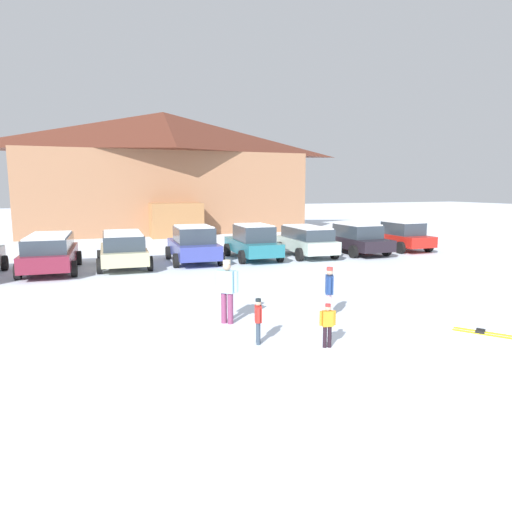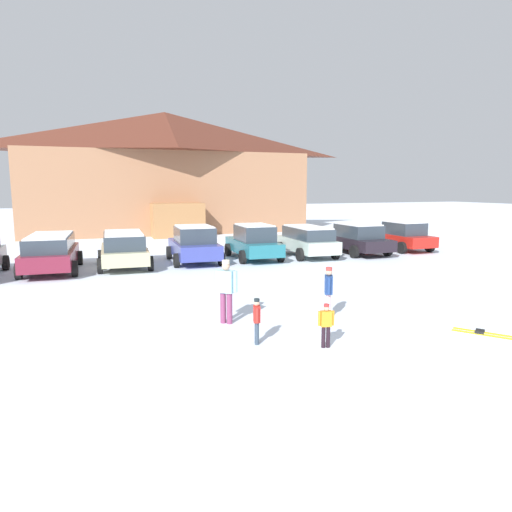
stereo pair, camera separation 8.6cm
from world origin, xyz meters
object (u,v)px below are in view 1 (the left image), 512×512
parked_beige_suv (123,248)px  skier_child_in_orange_jacket (328,323)px  parked_red_sedan (401,235)px  skier_child_in_red_jacket (258,318)px  parked_maroon_van (50,252)px  skier_adult_in_blue_parka (227,288)px  parked_teal_hatchback (253,242)px  parked_silver_wagon (306,240)px  parked_black_sedan (356,238)px  skier_teen_in_navy_coat (329,290)px  ski_lodge (165,172)px  parked_blue_hatchback (193,244)px  pair_of_skis (482,332)px

parked_beige_suv → skier_child_in_orange_jacket: (3.03, -12.24, -0.29)m
parked_red_sedan → skier_child_in_red_jacket: parked_red_sedan is taller
parked_maroon_van → skier_adult_in_blue_parka: bearing=-65.1°
parked_teal_hatchback → parked_red_sedan: parked_teal_hatchback is taller
parked_silver_wagon → parked_beige_suv: bearing=178.7°
parked_black_sedan → skier_teen_in_navy_coat: 12.68m
parked_beige_suv → skier_child_in_red_jacket: size_ratio=4.18×
ski_lodge → parked_red_sedan: 19.27m
skier_teen_in_navy_coat → skier_adult_in_blue_parka: size_ratio=0.84×
parked_black_sedan → skier_adult_in_blue_parka: size_ratio=2.79×
parked_blue_hatchback → skier_child_in_red_jacket: parked_blue_hatchback is taller
skier_child_in_orange_jacket → skier_adult_in_blue_parka: bearing=120.0°
parked_blue_hatchback → parked_red_sedan: (11.91, -0.20, -0.05)m
skier_adult_in_blue_parka → skier_child_in_orange_jacket: 2.97m
parked_blue_hatchback → skier_child_in_orange_jacket: size_ratio=4.28×
parked_red_sedan → pair_of_skis: 15.12m
parked_silver_wagon → pair_of_skis: bearing=-98.9°
ski_lodge → skier_child_in_red_jacket: bearing=-96.9°
skier_adult_in_blue_parka → parked_maroon_van: bearing=114.9°
parked_black_sedan → pair_of_skis: parked_black_sedan is taller
ski_lodge → skier_adult_in_blue_parka: 26.07m
parked_beige_suv → parked_teal_hatchback: (6.17, 0.05, 0.00)m
parked_maroon_van → parked_teal_hatchback: bearing=0.2°
skier_child_in_red_jacket → parked_beige_suv: bearing=98.5°
skier_child_in_red_jacket → ski_lodge: bearing=83.1°
skier_teen_in_navy_coat → skier_child_in_red_jacket: bearing=-155.7°
parked_silver_wagon → parked_blue_hatchback: bearing=176.6°
parked_silver_wagon → skier_teen_in_navy_coat: size_ratio=3.07×
parked_maroon_van → skier_teen_in_navy_coat: (7.18, -10.33, -0.06)m
parked_silver_wagon → skier_teen_in_navy_coat: 11.17m
ski_lodge → skier_child_in_orange_jacket: (-1.98, -28.12, -4.15)m
skier_child_in_red_jacket → parked_blue_hatchback: bearing=82.6°
skier_child_in_red_jacket → skier_teen_in_navy_coat: (2.53, 1.14, 0.20)m
parked_red_sedan → parked_silver_wagon: bearing=-178.6°
parked_black_sedan → pair_of_skis: 13.52m
parked_black_sedan → parked_red_sedan: 3.17m
parked_blue_hatchback → skier_child_in_red_jacket: (-1.50, -11.59, -0.27)m
skier_child_in_orange_jacket → parked_black_sedan: bearing=53.3°
parked_teal_hatchback → skier_child_in_orange_jacket: (-3.14, -12.29, -0.30)m
skier_child_in_red_jacket → skier_teen_in_navy_coat: 2.78m
parked_maroon_van → parked_silver_wagon: (11.95, -0.23, -0.01)m
ski_lodge → parked_black_sedan: (6.95, -16.12, -3.89)m
parked_black_sedan → skier_teen_in_navy_coat: bearing=-127.5°
parked_silver_wagon → parked_red_sedan: size_ratio=1.07×
ski_lodge → parked_blue_hatchback: bearing=-96.6°
ski_lodge → parked_maroon_van: (-7.96, -15.85, -3.85)m
parked_silver_wagon → parked_red_sedan: 6.12m
parked_black_sedan → parked_red_sedan: parked_red_sedan is taller
ski_lodge → parked_beige_suv: ski_lodge is taller
parked_blue_hatchback → parked_silver_wagon: bearing=-3.4°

